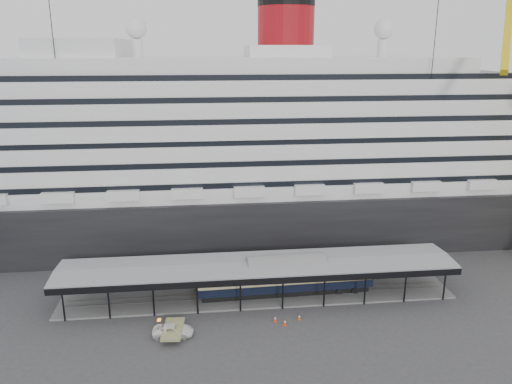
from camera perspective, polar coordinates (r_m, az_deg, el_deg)
ground at (r=69.25m, az=0.74°, el=-13.69°), size 200.00×200.00×0.00m
cruise_ship at (r=93.30m, az=-1.62°, el=6.21°), size 130.00×30.00×43.90m
platform_canopy at (r=72.52m, az=0.25°, el=-10.11°), size 56.00×9.18×5.30m
port_truck at (r=65.07m, az=-9.45°, el=-15.34°), size 5.24×2.78×1.40m
pullman_carriage at (r=72.77m, az=3.43°, el=-9.50°), size 25.38×4.08×24.83m
traffic_cone_left at (r=67.30m, az=2.21°, el=-14.28°), size 0.46×0.46×0.78m
traffic_cone_mid at (r=66.51m, az=3.34°, el=-14.66°), size 0.56×0.56×0.84m
traffic_cone_right at (r=67.89m, az=4.97°, el=-14.06°), size 0.47×0.47×0.73m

